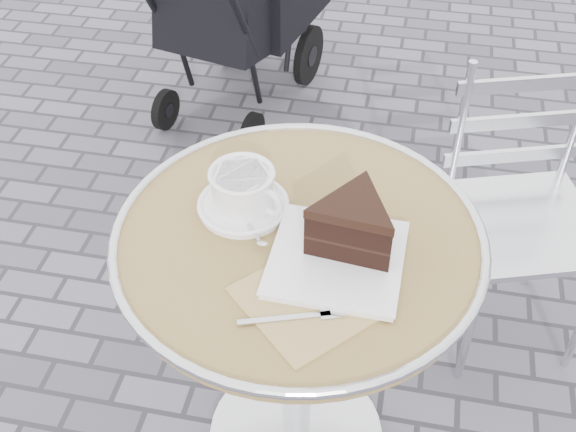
% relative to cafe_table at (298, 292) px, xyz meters
% --- Properties ---
extents(cafe_table, '(0.72, 0.72, 0.74)m').
position_rel_cafe_table_xyz_m(cafe_table, '(0.00, 0.00, 0.00)').
color(cafe_table, silver).
rests_on(cafe_table, ground).
extents(cappuccino_set, '(0.18, 0.20, 0.09)m').
position_rel_cafe_table_xyz_m(cappuccino_set, '(-0.12, 0.05, 0.21)').
color(cappuccino_set, white).
rests_on(cappuccino_set, cafe_table).
extents(cake_plate_set, '(0.33, 0.41, 0.13)m').
position_rel_cafe_table_xyz_m(cake_plate_set, '(0.10, -0.04, 0.22)').
color(cake_plate_set, tan).
rests_on(cake_plate_set, cafe_table).
extents(bistro_chair, '(0.46, 0.46, 0.81)m').
position_rel_cafe_table_xyz_m(bistro_chair, '(0.48, 0.55, -0.06)').
color(bistro_chair, silver).
rests_on(bistro_chair, ground).
extents(baby_stroller, '(0.59, 0.96, 0.93)m').
position_rel_cafe_table_xyz_m(baby_stroller, '(-0.50, 1.52, -0.15)').
color(baby_stroller, black).
rests_on(baby_stroller, ground).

